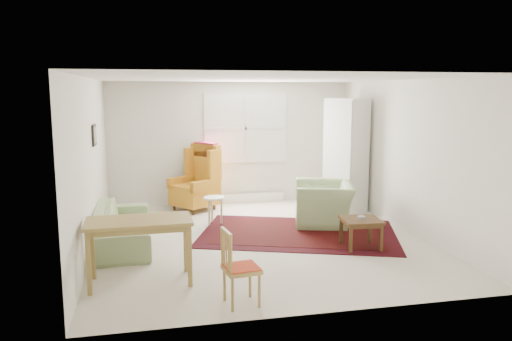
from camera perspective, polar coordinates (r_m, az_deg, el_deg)
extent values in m
cube|color=beige|center=(7.96, 0.46, -7.82)|extent=(5.00, 5.50, 0.01)
cube|color=white|center=(7.62, 0.49, 10.48)|extent=(5.00, 5.50, 0.01)
cube|color=silver|center=(10.37, -2.87, 3.17)|extent=(5.00, 0.04, 2.50)
cube|color=silver|center=(5.08, 7.31, -3.05)|extent=(5.00, 0.04, 2.50)
cube|color=silver|center=(7.55, -18.38, 0.52)|extent=(0.04, 5.50, 2.50)
cube|color=silver|center=(8.59, 16.98, 1.56)|extent=(0.04, 5.50, 2.50)
cube|color=white|center=(10.38, -1.22, 4.84)|extent=(1.72, 0.06, 1.42)
cube|color=white|center=(10.37, -1.22, 4.84)|extent=(1.60, 0.02, 1.30)
cube|color=silver|center=(10.53, -1.13, -3.13)|extent=(1.60, 0.12, 0.18)
cube|color=black|center=(8.00, -18.00, 3.88)|extent=(0.03, 0.42, 0.32)
cube|color=#A59B4C|center=(8.00, -17.90, 3.88)|extent=(0.01, 0.34, 0.24)
imported|color=#8AA46D|center=(7.83, -15.03, -5.30)|extent=(0.84, 2.05, 0.82)
imported|color=#8AA46D|center=(8.84, 7.78, -3.27)|extent=(1.25, 1.35, 0.87)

